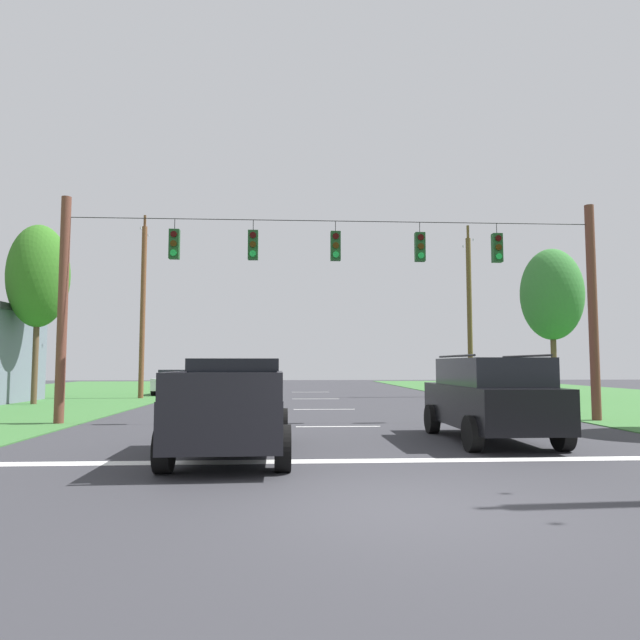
{
  "coord_description": "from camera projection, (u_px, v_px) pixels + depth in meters",
  "views": [
    {
      "loc": [
        -1.49,
        -7.36,
        1.83
      ],
      "look_at": [
        -0.57,
        9.0,
        3.11
      ],
      "focal_mm": 31.9,
      "sensor_mm": 36.0,
      "label": 1
    }
  ],
  "objects": [
    {
      "name": "utility_pole_near_left",
      "position": [
        143.0,
        308.0,
        30.93
      ],
      "size": [
        0.28,
        1.74,
        10.05
      ],
      "color": "brown",
      "rests_on": "ground"
    },
    {
      "name": "lane_dash_3",
      "position": [
        310.0,
        392.0,
        37.74
      ],
      "size": [
        2.5,
        0.15,
        0.01
      ],
      "primitive_type": "cube",
      "rotation": [
        0.0,
        0.0,
        1.57
      ],
      "color": "white",
      "rests_on": "ground"
    },
    {
      "name": "tree_roadside_left",
      "position": [
        38.0,
        276.0,
        26.4
      ],
      "size": [
        2.75,
        2.75,
        8.35
      ],
      "color": "brown",
      "rests_on": "ground"
    },
    {
      "name": "ground_plane",
      "position": [
        404.0,
        508.0,
        7.26
      ],
      "size": [
        120.0,
        120.0,
        0.0
      ],
      "primitive_type": "plane",
      "color": "#333338"
    },
    {
      "name": "distant_car_crossing_white",
      "position": [
        177.0,
        382.0,
        34.46
      ],
      "size": [
        2.32,
        4.44,
        1.52
      ],
      "color": "silver",
      "rests_on": "ground"
    },
    {
      "name": "utility_pole_mid_right",
      "position": [
        470.0,
        313.0,
        32.66
      ],
      "size": [
        0.28,
        1.94,
        9.91
      ],
      "color": "brown",
      "rests_on": "ground"
    },
    {
      "name": "tree_roadside_far_right",
      "position": [
        552.0,
        295.0,
        30.99
      ],
      "size": [
        3.32,
        3.32,
        8.16
      ],
      "color": "brown",
      "rests_on": "ground"
    },
    {
      "name": "suv_black",
      "position": [
        490.0,
        397.0,
        13.61
      ],
      "size": [
        2.24,
        4.81,
        2.05
      ],
      "color": "black",
      "rests_on": "ground"
    },
    {
      "name": "lane_dash_0",
      "position": [
        338.0,
        426.0,
        16.76
      ],
      "size": [
        2.5,
        0.15,
        0.01
      ],
      "primitive_type": "cube",
      "rotation": [
        0.0,
        0.0,
        1.57
      ],
      "color": "white",
      "rests_on": "ground"
    },
    {
      "name": "lane_dash_2",
      "position": [
        316.0,
        399.0,
        30.29
      ],
      "size": [
        2.5,
        0.15,
        0.01
      ],
      "primitive_type": "cube",
      "rotation": [
        0.0,
        0.0,
        1.57
      ],
      "color": "white",
      "rests_on": "ground"
    },
    {
      "name": "overhead_signal_span",
      "position": [
        335.0,
        295.0,
        18.25
      ],
      "size": [
        17.36,
        0.31,
        7.14
      ],
      "color": "brown",
      "rests_on": "ground"
    },
    {
      "name": "pickup_truck",
      "position": [
        233.0,
        407.0,
        11.61
      ],
      "size": [
        2.35,
        5.43,
        1.95
      ],
      "color": "black",
      "rests_on": "ground"
    },
    {
      "name": "stop_bar_stripe",
      "position": [
        366.0,
        461.0,
        10.78
      ],
      "size": [
        14.89,
        0.45,
        0.01
      ],
      "primitive_type": "cube",
      "color": "white",
      "rests_on": "ground"
    },
    {
      "name": "lane_dash_1",
      "position": [
        324.0,
        409.0,
        23.2
      ],
      "size": [
        2.5,
        0.15,
        0.01
      ],
      "primitive_type": "cube",
      "rotation": [
        0.0,
        0.0,
        1.57
      ],
      "color": "white",
      "rests_on": "ground"
    }
  ]
}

